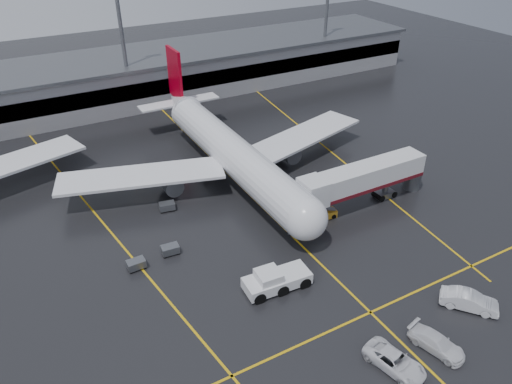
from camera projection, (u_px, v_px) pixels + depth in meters
ground at (262, 207)px, 64.96m from camera, size 220.00×220.00×0.00m
apron_line_centre at (262, 207)px, 64.95m from camera, size 0.25×90.00×0.02m
apron_line_stop at (370, 312)px, 48.56m from camera, size 60.00×0.25×0.02m
apron_line_left at (93, 211)px, 64.13m from camera, size 9.99×69.35×0.02m
apron_line_right at (327, 148)px, 79.84m from camera, size 7.57×69.64×0.02m
terminal at (145, 75)px, 98.40m from camera, size 122.00×19.00×8.60m
light_mast_mid at (122, 33)px, 86.59m from camera, size 3.00×1.20×25.45m
light_mast_right at (327, 9)px, 105.20m from camera, size 3.00×1.20×25.45m
main_airliner at (229, 150)px, 69.98m from camera, size 48.80×45.60×14.10m
jet_bridge at (364, 179)px, 63.34m from camera, size 19.90×3.40×6.05m
pushback_tractor at (275, 280)px, 51.11m from camera, size 7.31×3.48×2.55m
belt_loader at (324, 214)px, 62.59m from camera, size 3.30×1.85×1.99m
service_van_a at (395, 361)px, 42.54m from camera, size 3.83×6.08×1.56m
service_van_b at (437, 343)px, 44.30m from camera, size 3.41×5.67×1.54m
service_van_c at (469, 301)px, 48.67m from camera, size 5.10×5.54×1.84m
baggage_cart_a at (170, 249)px, 56.18m from camera, size 2.09×1.45×1.12m
baggage_cart_b at (136, 264)px, 53.96m from camera, size 2.04×1.36×1.12m
baggage_cart_c at (167, 206)px, 63.96m from camera, size 2.21×1.65×1.12m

